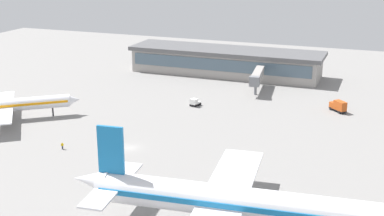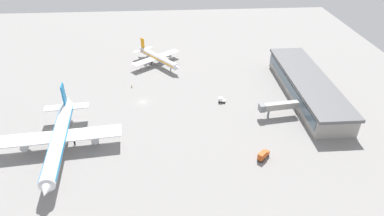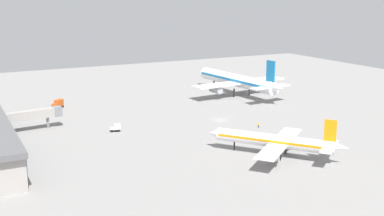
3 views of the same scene
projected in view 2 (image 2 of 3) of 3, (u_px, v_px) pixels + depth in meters
name	position (u px, v px, depth m)	size (l,w,h in m)	color
ground	(143.00, 102.00, 156.87)	(288.00, 288.00, 0.00)	gray
terminal_building	(307.00, 86.00, 159.41)	(71.02, 17.97, 9.44)	#9E9993
airplane_at_gate	(157.00, 58.00, 188.59)	(32.16, 27.51, 11.65)	white
airplane_taxiing	(59.00, 138.00, 123.65)	(56.62, 45.62, 17.22)	white
catering_truck	(263.00, 155.00, 122.51)	(5.31, 5.30, 3.30)	black
baggage_tug	(221.00, 100.00, 156.10)	(2.97, 3.61, 2.30)	black
ground_crew_worker	(132.00, 86.00, 168.01)	(0.53, 0.53, 1.67)	#1E2338
jet_bridge	(278.00, 106.00, 144.12)	(5.03, 17.81, 6.74)	#9E9993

